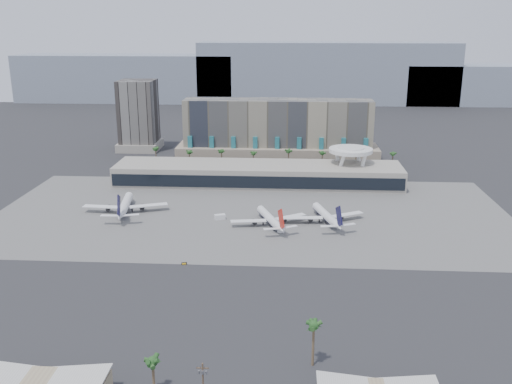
# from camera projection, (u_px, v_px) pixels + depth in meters

# --- Properties ---
(ground) EXTENTS (900.00, 900.00, 0.00)m
(ground) POSITION_uv_depth(u_px,v_px,m) (243.00, 256.00, 237.34)
(ground) COLOR #232326
(ground) RESTS_ON ground
(apron_pad) EXTENTS (260.00, 130.00, 0.06)m
(apron_pad) POSITION_uv_depth(u_px,v_px,m) (252.00, 213.00, 289.89)
(apron_pad) COLOR #5B5B59
(apron_pad) RESTS_ON ground
(mountain_ridge) EXTENTS (680.00, 60.00, 70.00)m
(mountain_ridge) POSITION_uv_depth(u_px,v_px,m) (299.00, 77.00, 676.24)
(mountain_ridge) COLOR gray
(mountain_ridge) RESTS_ON ground
(hotel) EXTENTS (140.00, 30.00, 42.00)m
(hotel) POSITION_uv_depth(u_px,v_px,m) (278.00, 136.00, 398.58)
(hotel) COLOR gray
(hotel) RESTS_ON ground
(office_tower) EXTENTS (30.00, 30.00, 52.00)m
(office_tower) POSITION_uv_depth(u_px,v_px,m) (139.00, 119.00, 427.42)
(office_tower) COLOR black
(office_tower) RESTS_ON ground
(terminal) EXTENTS (170.00, 32.50, 14.50)m
(terminal) POSITION_uv_depth(u_px,v_px,m) (258.00, 173.00, 340.43)
(terminal) COLOR #A39E8F
(terminal) RESTS_ON ground
(saucer_structure) EXTENTS (26.00, 26.00, 21.89)m
(saucer_structure) POSITION_uv_depth(u_px,v_px,m) (351.00, 153.00, 339.65)
(saucer_structure) COLOR white
(saucer_structure) RESTS_ON ground
(palm_row) EXTENTS (157.80, 2.80, 13.10)m
(palm_row) POSITION_uv_depth(u_px,v_px,m) (272.00, 154.00, 372.47)
(palm_row) COLOR brown
(palm_row) RESTS_ON ground
(utility_pole) EXTENTS (3.20, 0.85, 12.00)m
(utility_pole) POSITION_uv_depth(u_px,v_px,m) (203.00, 380.00, 143.56)
(utility_pole) COLOR #4C3826
(utility_pole) RESTS_ON ground
(airliner_left) EXTENTS (42.83, 44.38, 15.38)m
(airliner_left) POSITION_uv_depth(u_px,v_px,m) (125.00, 205.00, 290.04)
(airliner_left) COLOR white
(airliner_left) RESTS_ON ground
(airliner_centre) EXTENTS (36.25, 37.44, 13.53)m
(airliner_centre) POSITION_uv_depth(u_px,v_px,m) (270.00, 218.00, 272.49)
(airliner_centre) COLOR white
(airliner_centre) RESTS_ON ground
(airliner_right) EXTENTS (38.28, 39.66, 14.06)m
(airliner_right) POSITION_uv_depth(u_px,v_px,m) (326.00, 215.00, 275.95)
(airliner_right) COLOR white
(airliner_right) RESTS_ON ground
(service_vehicle_a) EXTENTS (5.70, 4.21, 2.51)m
(service_vehicle_a) POSITION_uv_depth(u_px,v_px,m) (220.00, 217.00, 280.73)
(service_vehicle_a) COLOR white
(service_vehicle_a) RESTS_ON ground
(service_vehicle_b) EXTENTS (3.31, 1.95, 1.68)m
(service_vehicle_b) POSITION_uv_depth(u_px,v_px,m) (281.00, 231.00, 263.69)
(service_vehicle_b) COLOR white
(service_vehicle_b) RESTS_ON ground
(taxiway_sign) EXTENTS (2.20, 0.79, 0.99)m
(taxiway_sign) POSITION_uv_depth(u_px,v_px,m) (184.00, 264.00, 228.76)
(taxiway_sign) COLOR black
(taxiway_sign) RESTS_ON ground
(near_palm_a) EXTENTS (6.00, 6.00, 10.78)m
(near_palm_a) POSITION_uv_depth(u_px,v_px,m) (153.00, 366.00, 147.94)
(near_palm_a) COLOR brown
(near_palm_a) RESTS_ON ground
(near_palm_b) EXTENTS (6.00, 6.00, 14.18)m
(near_palm_b) POSITION_uv_depth(u_px,v_px,m) (314.00, 330.00, 158.85)
(near_palm_b) COLOR brown
(near_palm_b) RESTS_ON ground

